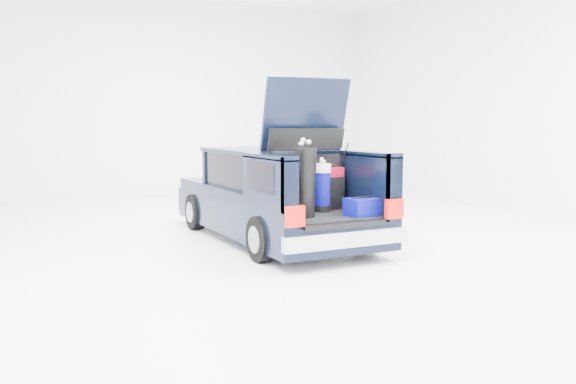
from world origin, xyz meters
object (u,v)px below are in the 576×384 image
car (271,197)px  blue_golf_bag (323,187)px  red_suitcase (329,189)px  blue_duffel (364,207)px  black_golf_bag (305,182)px

car → blue_golf_bag: car is taller
red_suitcase → blue_duffel: red_suitcase is taller
blue_golf_bag → blue_duffel: (0.32, -0.56, -0.23)m
car → blue_duffel: bearing=-75.3°
black_golf_bag → blue_duffel: bearing=-10.5°
black_golf_bag → car: bearing=85.5°
red_suitcase → blue_duffel: bearing=-92.3°
blue_duffel → car: bearing=97.8°
red_suitcase → car: bearing=94.4°
blue_golf_bag → red_suitcase: bearing=13.8°
car → blue_duffel: (0.50, -1.91, 0.05)m
red_suitcase → blue_golf_bag: 0.25m
car → black_golf_bag: 1.76m
red_suitcase → black_golf_bag: bearing=-156.0°
car → blue_golf_bag: bearing=-82.5°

